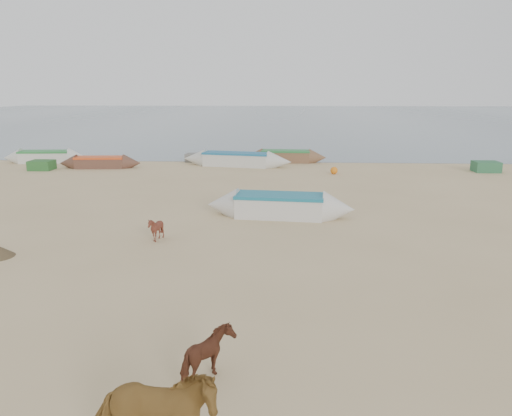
{
  "coord_description": "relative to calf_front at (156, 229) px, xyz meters",
  "views": [
    {
      "loc": [
        0.88,
        -12.68,
        4.99
      ],
      "look_at": [
        0.0,
        4.0,
        1.0
      ],
      "focal_mm": 35.0,
      "sensor_mm": 36.0,
      "label": 1
    }
  ],
  "objects": [
    {
      "name": "beach_clutter",
      "position": [
        7.44,
        16.12,
        -0.12
      ],
      "size": [
        46.76,
        5.65,
        0.64
      ],
      "color": "#2A5D2A",
      "rests_on": "ground"
    },
    {
      "name": "sea",
      "position": [
        3.33,
        78.76,
        -0.41
      ],
      "size": [
        160.0,
        160.0,
        0.0
      ],
      "primitive_type": "plane",
      "color": "slate",
      "rests_on": "ground"
    },
    {
      "name": "near_canoe",
      "position": [
        4.14,
        3.49,
        0.04
      ],
      "size": [
        6.03,
        2.04,
        0.92
      ],
      "primitive_type": null,
      "rotation": [
        0.0,
        0.0,
        -0.11
      ],
      "color": "silver",
      "rests_on": "ground"
    },
    {
      "name": "waterline_canoes",
      "position": [
        3.1,
        17.6,
        -0.0
      ],
      "size": [
        58.38,
        4.71,
        0.91
      ],
      "color": "brown",
      "rests_on": "ground"
    },
    {
      "name": "calf_front",
      "position": [
        0.0,
        0.0,
        0.0
      ],
      "size": [
        1.01,
        0.99,
        0.84
      ],
      "primitive_type": "imported",
      "rotation": [
        0.0,
        0.0,
        -0.98
      ],
      "color": "#57261B",
      "rests_on": "ground"
    },
    {
      "name": "calf_right",
      "position": [
        2.99,
        -8.16,
        0.05
      ],
      "size": [
        0.91,
        1.03,
        0.94
      ],
      "primitive_type": "imported",
      "rotation": [
        0.0,
        0.0,
        1.44
      ],
      "color": "brown",
      "rests_on": "ground"
    },
    {
      "name": "ground",
      "position": [
        3.33,
        -3.24,
        -0.42
      ],
      "size": [
        140.0,
        140.0,
        0.0
      ],
      "primitive_type": "plane",
      "color": "tan",
      "rests_on": "ground"
    }
  ]
}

